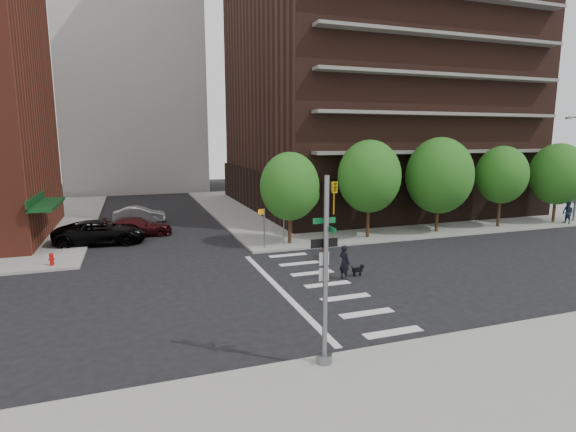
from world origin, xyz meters
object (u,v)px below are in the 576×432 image
(traffic_signal, at_px, (326,286))
(dog_walker, at_px, (344,262))
(parked_car_maroon, at_px, (138,227))
(fire_hydrant, at_px, (52,258))
(pedestrian_far, at_px, (568,213))
(parked_car_silver, at_px, (140,215))
(parked_car_black, at_px, (101,232))
(scooter, at_px, (324,251))

(traffic_signal, bearing_deg, dog_walker, 59.89)
(parked_car_maroon, height_order, dog_walker, dog_walker)
(fire_hydrant, height_order, pedestrian_far, pedestrian_far)
(traffic_signal, distance_m, parked_car_silver, 28.61)
(parked_car_black, bearing_deg, parked_car_maroon, -49.46)
(parked_car_maroon, bearing_deg, fire_hydrant, 145.55)
(parked_car_maroon, height_order, parked_car_silver, parked_car_maroon)
(parked_car_black, bearing_deg, scooter, -120.57)
(traffic_signal, bearing_deg, fire_hydrant, 123.26)
(traffic_signal, xyz_separation_m, fire_hydrant, (-10.03, 15.29, -2.15))
(parked_car_maroon, distance_m, pedestrian_far, 34.93)
(scooter, height_order, dog_walker, dog_walker)
(parked_car_maroon, height_order, pedestrian_far, pedestrian_far)
(parked_car_black, bearing_deg, pedestrian_far, -95.56)
(parked_car_black, height_order, dog_walker, dog_walker)
(parked_car_maroon, bearing_deg, traffic_signal, -167.87)
(traffic_signal, height_order, pedestrian_far, traffic_signal)
(parked_car_maroon, height_order, scooter, parked_car_maroon)
(parked_car_black, height_order, parked_car_silver, parked_car_black)
(pedestrian_far, bearing_deg, parked_car_black, -95.87)
(dog_walker, bearing_deg, parked_car_maroon, 15.45)
(parked_car_black, xyz_separation_m, dog_walker, (12.36, -12.65, 0.07))
(fire_hydrant, relative_size, parked_car_maroon, 0.15)
(parked_car_maroon, bearing_deg, parked_car_black, 126.28)
(traffic_signal, relative_size, fire_hydrant, 8.20)
(parked_car_silver, height_order, dog_walker, dog_walker)
(fire_hydrant, xyz_separation_m, pedestrian_far, (38.87, -0.30, 0.53))
(parked_car_black, bearing_deg, parked_car_silver, -16.70)
(fire_hydrant, distance_m, scooter, 15.63)
(fire_hydrant, bearing_deg, scooter, -12.32)
(dog_walker, height_order, pedestrian_far, pedestrian_far)
(parked_car_silver, bearing_deg, dog_walker, -148.45)
(parked_car_maroon, relative_size, scooter, 2.64)
(parked_car_maroon, xyz_separation_m, parked_car_silver, (0.24, 5.58, -0.01))
(dog_walker, bearing_deg, scooter, -27.51)
(fire_hydrant, xyz_separation_m, parked_car_silver, (5.00, 12.80, 0.16))
(traffic_signal, bearing_deg, pedestrian_far, 27.47)
(parked_car_black, bearing_deg, dog_walker, -132.46)
(fire_hydrant, bearing_deg, pedestrian_far, -0.44)
(fire_hydrant, bearing_deg, parked_car_silver, 68.66)
(scooter, bearing_deg, parked_car_silver, 144.78)
(parked_car_maroon, distance_m, dog_walker, 17.58)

